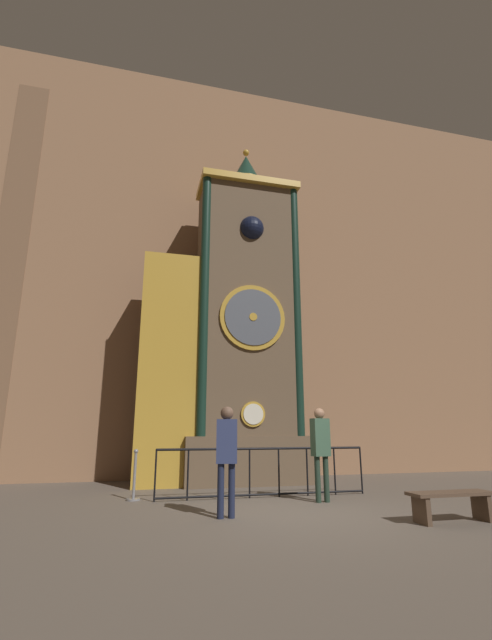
{
  "coord_description": "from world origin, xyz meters",
  "views": [
    {
      "loc": [
        -2.78,
        -7.3,
        1.37
      ],
      "look_at": [
        0.16,
        4.26,
        4.43
      ],
      "focal_mm": 24.0,
      "sensor_mm": 36.0,
      "label": 1
    }
  ],
  "objects_px": {
    "clock_tower": "(230,330)",
    "visitor_near": "(227,449)",
    "stanchion_post": "(134,484)",
    "visitor_bench": "(451,500)",
    "visitor_far": "(321,444)"
  },
  "relations": [
    {
      "from": "visitor_far",
      "to": "stanchion_post",
      "type": "xyz_separation_m",
      "value": [
        -3.58,
        1.15,
        -0.77
      ]
    },
    {
      "from": "clock_tower",
      "to": "stanchion_post",
      "type": "relative_size",
      "value": 10.23
    },
    {
      "from": "clock_tower",
      "to": "stanchion_post",
      "type": "distance_m",
      "value": 4.95
    },
    {
      "from": "clock_tower",
      "to": "visitor_far",
      "type": "relative_size",
      "value": 5.61
    },
    {
      "from": "visitor_far",
      "to": "clock_tower",
      "type": "bearing_deg",
      "value": 103.97
    },
    {
      "from": "visitor_near",
      "to": "clock_tower",
      "type": "bearing_deg",
      "value": 88.35
    },
    {
      "from": "stanchion_post",
      "to": "visitor_bench",
      "type": "height_order",
      "value": "stanchion_post"
    },
    {
      "from": "visitor_far",
      "to": "stanchion_post",
      "type": "bearing_deg",
      "value": 156.07
    },
    {
      "from": "stanchion_post",
      "to": "visitor_bench",
      "type": "bearing_deg",
      "value": -35.33
    },
    {
      "from": "clock_tower",
      "to": "visitor_bench",
      "type": "distance_m",
      "value": 7.06
    },
    {
      "from": "visitor_bench",
      "to": "stanchion_post",
      "type": "bearing_deg",
      "value": 144.67
    },
    {
      "from": "visitor_near",
      "to": "stanchion_post",
      "type": "distance_m",
      "value": 2.74
    },
    {
      "from": "visitor_near",
      "to": "visitor_far",
      "type": "distance_m",
      "value": 2.39
    },
    {
      "from": "visitor_near",
      "to": "visitor_far",
      "type": "height_order",
      "value": "visitor_far"
    },
    {
      "from": "clock_tower",
      "to": "visitor_near",
      "type": "distance_m",
      "value": 5.37
    }
  ]
}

